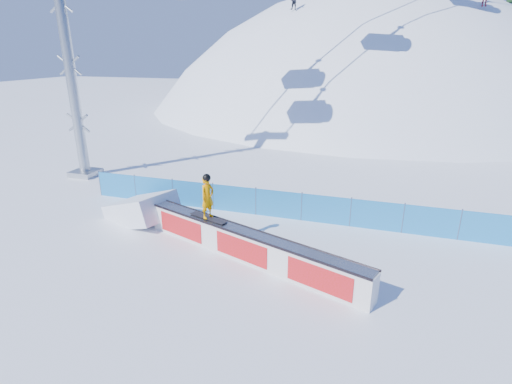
% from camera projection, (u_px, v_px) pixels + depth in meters
% --- Properties ---
extents(ground, '(160.00, 160.00, 0.00)m').
position_uv_depth(ground, '(303.00, 279.00, 12.48)').
color(ground, white).
rests_on(ground, ground).
extents(snow_hill, '(64.00, 64.00, 64.00)m').
position_uv_depth(snow_hill, '(357.00, 236.00, 56.21)').
color(snow_hill, white).
rests_on(snow_hill, ground).
extents(safety_fence, '(22.05, 0.05, 1.30)m').
position_uv_depth(safety_fence, '(326.00, 210.00, 16.31)').
color(safety_fence, '#1C79C0').
rests_on(safety_fence, ground).
extents(rail_box, '(8.71, 3.65, 1.08)m').
position_uv_depth(rail_box, '(246.00, 246.00, 13.48)').
color(rail_box, silver).
rests_on(rail_box, ground).
extents(snow_ramp, '(3.50, 2.81, 1.89)m').
position_uv_depth(snow_ramp, '(143.00, 219.00, 16.89)').
color(snow_ramp, white).
rests_on(snow_ramp, ground).
extents(snowboarder, '(1.59, 0.81, 1.66)m').
position_uv_depth(snowboarder, '(207.00, 197.00, 14.02)').
color(snowboarder, black).
rests_on(snowboarder, rail_box).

